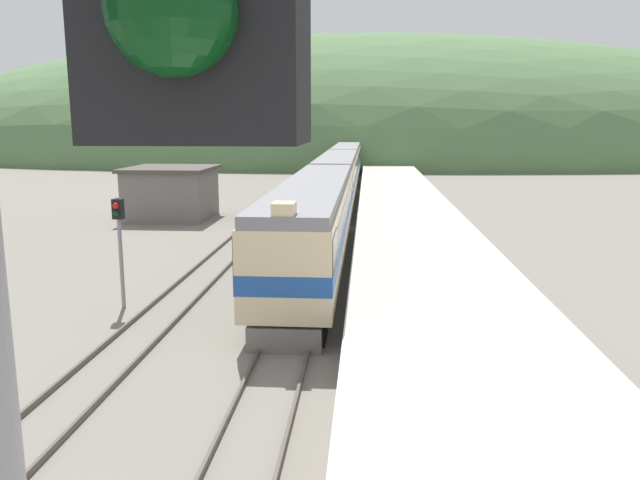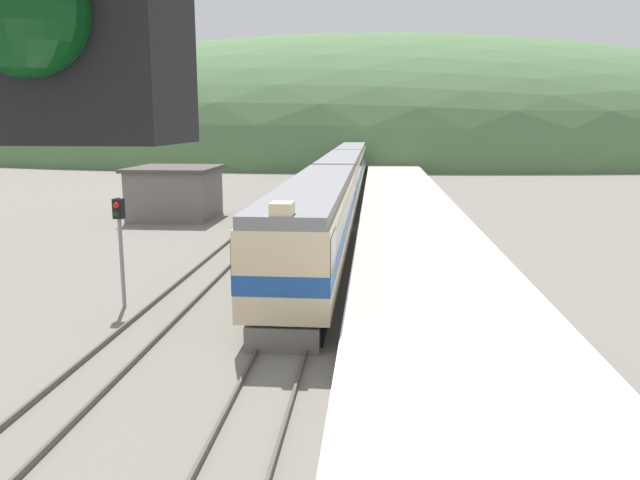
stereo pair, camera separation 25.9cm
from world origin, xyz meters
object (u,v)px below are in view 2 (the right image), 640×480
at_px(signal_post_siding, 120,229).
at_px(carriage_third, 352,162).
at_px(express_train_lead_car, 315,222).
at_px(carriage_second, 342,178).
at_px(carriage_fourth, 357,152).

bearing_deg(signal_post_siding, carriage_third, 82.58).
bearing_deg(carriage_third, express_train_lead_car, -90.00).
relative_size(express_train_lead_car, carriage_third, 1.06).
distance_m(carriage_second, signal_post_siding, 28.76).
bearing_deg(carriage_fourth, express_train_lead_car, -90.00).
height_order(express_train_lead_car, carriage_second, express_train_lead_car).
height_order(carriage_third, signal_post_siding, carriage_third).
xyz_separation_m(carriage_second, signal_post_siding, (-6.38, -28.04, 0.68)).
bearing_deg(carriage_second, express_train_lead_car, -90.00).
xyz_separation_m(express_train_lead_car, carriage_fourth, (0.00, 63.58, -0.01)).
height_order(carriage_second, signal_post_siding, carriage_second).
xyz_separation_m(express_train_lead_car, carriage_second, (0.00, 21.78, -0.01)).
distance_m(express_train_lead_car, carriage_second, 21.78).
relative_size(carriage_second, carriage_third, 1.00).
height_order(express_train_lead_car, carriage_third, express_train_lead_car).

